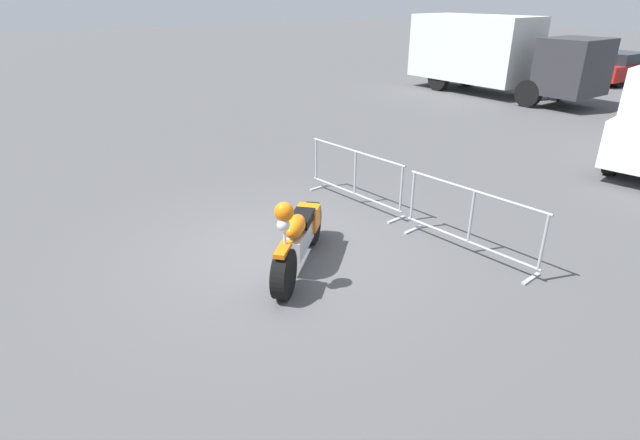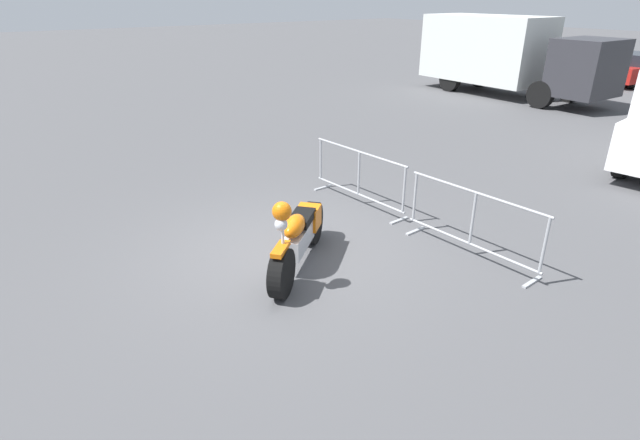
{
  "view_description": "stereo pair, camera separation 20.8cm",
  "coord_description": "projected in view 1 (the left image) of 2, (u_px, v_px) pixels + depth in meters",
  "views": [
    {
      "loc": [
        5.83,
        -3.93,
        3.75
      ],
      "look_at": [
        0.5,
        0.34,
        0.65
      ],
      "focal_mm": 28.0,
      "sensor_mm": 36.0,
      "label": 1
    },
    {
      "loc": [
        5.96,
        -3.76,
        3.75
      ],
      "look_at": [
        0.5,
        0.34,
        0.65
      ],
      "focal_mm": 28.0,
      "sensor_mm": 36.0,
      "label": 2
    }
  ],
  "objects": [
    {
      "name": "ground_plane",
      "position": [
        284.0,
        252.0,
        7.93
      ],
      "size": [
        120.0,
        120.0,
        0.0
      ],
      "primitive_type": "plane",
      "color": "#4C4C4F"
    },
    {
      "name": "crowd_barrier_near",
      "position": [
        355.0,
        176.0,
        9.57
      ],
      "size": [
        2.4,
        0.53,
        1.07
      ],
      "rotation": [
        0.0,
        0.0,
        0.04
      ],
      "color": "#9EA0A5",
      "rests_on": "ground"
    },
    {
      "name": "motorcycle",
      "position": [
        299.0,
        236.0,
        7.33
      ],
      "size": [
        1.64,
        1.94,
        1.33
      ],
      "rotation": [
        0.0,
        0.0,
        -0.88
      ],
      "color": "black",
      "rests_on": "ground"
    },
    {
      "name": "crowd_barrier_far",
      "position": [
        471.0,
        221.0,
        7.69
      ],
      "size": [
        2.4,
        0.53,
        1.07
      ],
      "rotation": [
        0.0,
        0.0,
        0.04
      ],
      "color": "#9EA0A5",
      "rests_on": "ground"
    },
    {
      "name": "box_truck",
      "position": [
        491.0,
        52.0,
        19.83
      ],
      "size": [
        7.78,
        2.54,
        2.98
      ],
      "rotation": [
        0.0,
        0.0,
        -0.04
      ],
      "color": "silver",
      "rests_on": "ground"
    },
    {
      "name": "parked_car_white",
      "position": [
        507.0,
        55.0,
        26.86
      ],
      "size": [
        2.07,
        4.41,
        1.46
      ],
      "rotation": [
        0.0,
        0.0,
        1.49
      ],
      "color": "white",
      "rests_on": "ground"
    },
    {
      "name": "parked_car_tan",
      "position": [
        559.0,
        60.0,
        24.76
      ],
      "size": [
        2.17,
        4.62,
        1.52
      ],
      "rotation": [
        0.0,
        0.0,
        1.49
      ],
      "color": "tan",
      "rests_on": "ground"
    },
    {
      "name": "parked_car_red",
      "position": [
        620.0,
        68.0,
        22.73
      ],
      "size": [
        1.93,
        4.11,
        1.36
      ],
      "rotation": [
        0.0,
        0.0,
        1.49
      ],
      "color": "#B21E19",
      "rests_on": "ground"
    }
  ]
}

